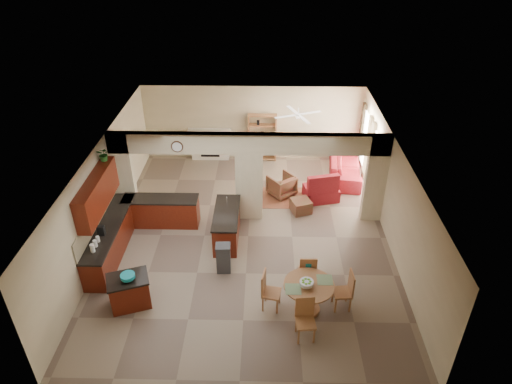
{
  "coord_description": "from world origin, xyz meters",
  "views": [
    {
      "loc": [
        0.46,
        -10.58,
        8.09
      ],
      "look_at": [
        0.22,
        0.3,
        1.33
      ],
      "focal_mm": 32.0,
      "sensor_mm": 36.0,
      "label": 1
    }
  ],
  "objects_px": {
    "dining_table": "(308,293)",
    "armchair": "(282,185)",
    "kitchen_island": "(130,291)",
    "sofa": "(345,165)"
  },
  "relations": [
    {
      "from": "kitchen_island",
      "to": "sofa",
      "type": "bearing_deg",
      "value": 27.61
    },
    {
      "from": "dining_table",
      "to": "armchair",
      "type": "relative_size",
      "value": 1.51
    },
    {
      "from": "sofa",
      "to": "kitchen_island",
      "type": "bearing_deg",
      "value": 143.57
    },
    {
      "from": "dining_table",
      "to": "sofa",
      "type": "height_order",
      "value": "dining_table"
    },
    {
      "from": "sofa",
      "to": "armchair",
      "type": "height_order",
      "value": "sofa"
    },
    {
      "from": "kitchen_island",
      "to": "dining_table",
      "type": "distance_m",
      "value": 4.21
    },
    {
      "from": "sofa",
      "to": "armchair",
      "type": "xyz_separation_m",
      "value": [
        -2.28,
        -1.36,
        -0.04
      ]
    },
    {
      "from": "armchair",
      "to": "kitchen_island",
      "type": "bearing_deg",
      "value": 16.4
    },
    {
      "from": "sofa",
      "to": "dining_table",
      "type": "bearing_deg",
      "value": 171.25
    },
    {
      "from": "kitchen_island",
      "to": "dining_table",
      "type": "xyz_separation_m",
      "value": [
        4.21,
        -0.09,
        0.11
      ]
    }
  ]
}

